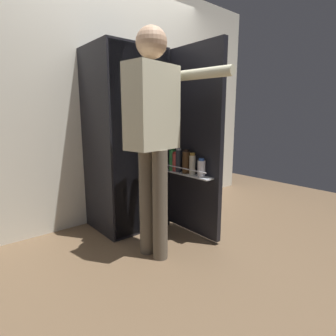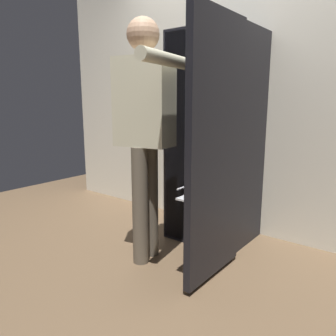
% 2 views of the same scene
% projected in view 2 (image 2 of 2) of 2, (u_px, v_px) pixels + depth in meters
% --- Properties ---
extents(ground_plane, '(6.04, 6.04, 0.00)m').
position_uv_depth(ground_plane, '(177.00, 257.00, 2.58)').
color(ground_plane, brown).
extents(kitchen_wall, '(4.40, 0.10, 2.62)m').
position_uv_depth(kitchen_wall, '(235.00, 90.00, 3.01)').
color(kitchen_wall, silver).
rests_on(kitchen_wall, ground_plane).
extents(refrigerator, '(0.72, 1.24, 1.78)m').
position_uv_depth(refrigerator, '(215.00, 140.00, 2.76)').
color(refrigerator, black).
rests_on(refrigerator, ground_plane).
extents(person, '(0.64, 0.69, 1.78)m').
position_uv_depth(person, '(146.00, 120.00, 2.35)').
color(person, '#665B4C').
rests_on(person, ground_plane).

